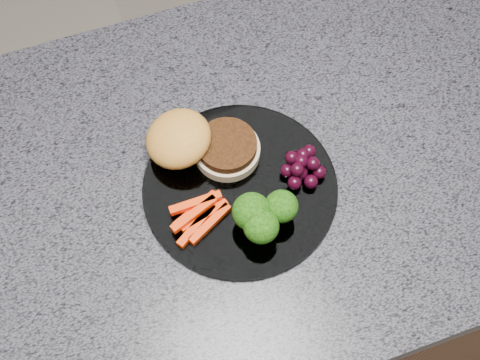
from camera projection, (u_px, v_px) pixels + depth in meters
name	position (u px, v px, depth m)	size (l,w,h in m)	color
island_cabinet	(232.00, 282.00, 1.32)	(1.20, 0.60, 0.86)	brown
countertop	(229.00, 179.00, 0.92)	(1.20, 0.60, 0.04)	#4C4C56
plate	(240.00, 188.00, 0.89)	(0.26, 0.26, 0.01)	white
burger	(196.00, 144.00, 0.89)	(0.17, 0.14, 0.05)	#C9B88E
carrot_sticks	(199.00, 215.00, 0.86)	(0.08, 0.06, 0.02)	#FE3604
broccoli	(263.00, 215.00, 0.83)	(0.08, 0.07, 0.06)	#5F8F34
grape_bunch	(303.00, 166.00, 0.88)	(0.06, 0.06, 0.03)	black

